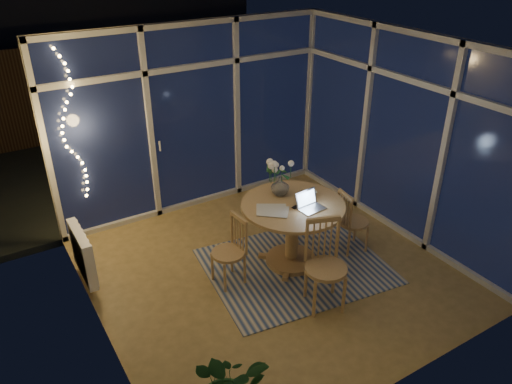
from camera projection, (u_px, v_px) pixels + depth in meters
floor at (271, 269)px, 5.98m from camera, size 4.00×4.00×0.00m
ceiling at (275, 49)px, 4.76m from camera, size 4.00×4.00×0.00m
wall_back at (193, 118)px, 6.87m from camera, size 4.00×0.04×2.60m
wall_front at (414, 267)px, 3.86m from camera, size 4.00×0.04×2.60m
wall_left at (85, 223)px, 4.45m from camera, size 0.04×4.00×2.60m
wall_right at (405, 136)px, 6.29m from camera, size 0.04×4.00×2.60m
window_wall_back at (195, 119)px, 6.84m from camera, size 4.00×0.10×2.60m
window_wall_right at (403, 137)px, 6.27m from camera, size 0.10×4.00×2.60m
radiator at (82, 254)px, 5.58m from camera, size 0.10×0.70×0.58m
fairy_lights at (70, 128)px, 5.92m from camera, size 0.24×0.10×1.85m
garden_patio at (156, 135)px, 10.00m from camera, size 12.00×6.00×0.10m
garden_fence at (118, 86)px, 9.70m from camera, size 11.00×0.08×1.80m
garden_shrubs at (114, 152)px, 7.96m from camera, size 0.90×0.90×0.90m
rug at (296, 266)px, 6.03m from camera, size 2.27×1.91×0.01m
dining_table at (292, 234)px, 5.92m from camera, size 1.35×1.35×0.82m
chair_left at (228, 251)px, 5.57m from camera, size 0.42×0.42×0.85m
chair_right at (354, 220)px, 6.17m from camera, size 0.44×0.44×0.85m
chair_front at (326, 267)px, 5.19m from camera, size 0.60×0.60×1.02m
laptop at (312, 201)px, 5.57m from camera, size 0.31×0.27×0.21m
flower_vase at (280, 187)px, 5.88m from camera, size 0.23×0.23×0.21m
bowl at (311, 192)px, 5.94m from camera, size 0.17×0.17×0.04m
newspapers at (274, 210)px, 5.60m from camera, size 0.42×0.40×0.01m
phone at (296, 207)px, 5.66m from camera, size 0.11×0.07×0.01m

